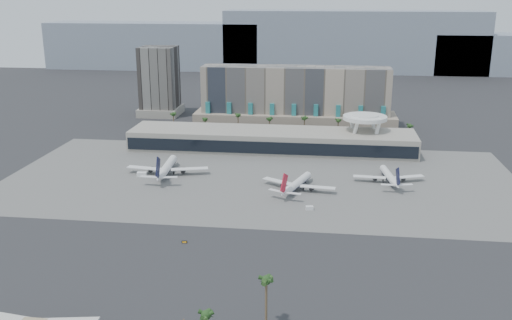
# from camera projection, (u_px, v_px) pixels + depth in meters

# --- Properties ---
(ground) EXTENTS (900.00, 900.00, 0.00)m
(ground) POSITION_uv_depth(u_px,v_px,m) (245.00, 219.00, 239.60)
(ground) COLOR #232326
(ground) RESTS_ON ground
(apron_pad) EXTENTS (260.00, 130.00, 0.06)m
(apron_pad) POSITION_uv_depth(u_px,v_px,m) (261.00, 178.00, 291.88)
(apron_pad) COLOR #5B5B59
(apron_pad) RESTS_ON ground
(mountain_ridge) EXTENTS (680.00, 60.00, 70.00)m
(mountain_ridge) POSITION_uv_depth(u_px,v_px,m) (325.00, 45.00, 674.53)
(mountain_ridge) COLOR gray
(mountain_ridge) RESTS_ON ground
(hotel) EXTENTS (140.00, 30.00, 42.00)m
(hotel) POSITION_uv_depth(u_px,v_px,m) (295.00, 103.00, 399.40)
(hotel) COLOR tan
(hotel) RESTS_ON ground
(office_tower) EXTENTS (30.00, 30.00, 52.00)m
(office_tower) POSITION_uv_depth(u_px,v_px,m) (160.00, 85.00, 434.60)
(office_tower) COLOR black
(office_tower) RESTS_ON ground
(terminal) EXTENTS (170.00, 32.50, 14.50)m
(terminal) POSITION_uv_depth(u_px,v_px,m) (272.00, 139.00, 342.16)
(terminal) COLOR #B2AA9C
(terminal) RESTS_ON ground
(saucer_structure) EXTENTS (26.00, 26.00, 21.89)m
(saucer_structure) POSITION_uv_depth(u_px,v_px,m) (365.00, 120.00, 337.99)
(saucer_structure) COLOR white
(saucer_structure) RESTS_ON ground
(palm_row) EXTENTS (157.80, 2.80, 13.10)m
(palm_row) POSITION_uv_depth(u_px,v_px,m) (288.00, 120.00, 373.61)
(palm_row) COLOR brown
(palm_row) RESTS_ON ground
(airliner_left) EXTENTS (43.22, 44.59, 15.38)m
(airliner_left) POSITION_uv_depth(u_px,v_px,m) (167.00, 168.00, 296.42)
(airliner_left) COLOR white
(airliner_left) RESTS_ON ground
(airliner_centre) EXTENTS (36.02, 37.26, 13.33)m
(airliner_centre) POSITION_uv_depth(u_px,v_px,m) (297.00, 183.00, 273.82)
(airliner_centre) COLOR white
(airliner_centre) RESTS_ON ground
(airliner_right) EXTENTS (35.70, 36.98, 12.81)m
(airliner_right) POSITION_uv_depth(u_px,v_px,m) (389.00, 176.00, 284.89)
(airliner_right) COLOR white
(airliner_right) RESTS_ON ground
(service_vehicle_a) EXTENTS (5.08, 2.85, 2.38)m
(service_vehicle_a) POSITION_uv_depth(u_px,v_px,m) (142.00, 174.00, 294.28)
(service_vehicle_a) COLOR white
(service_vehicle_a) RESTS_ON ground
(service_vehicle_b) EXTENTS (3.60, 2.45, 1.71)m
(service_vehicle_b) POSITION_uv_depth(u_px,v_px,m) (309.00, 208.00, 249.76)
(service_vehicle_b) COLOR silver
(service_vehicle_b) RESTS_ON ground
(taxiway_sign) EXTENTS (2.14, 0.65, 0.96)m
(taxiway_sign) POSITION_uv_depth(u_px,v_px,m) (185.00, 242.00, 216.92)
(taxiway_sign) COLOR black
(taxiway_sign) RESTS_ON ground
(near_palm_a) EXTENTS (6.00, 6.00, 9.63)m
(near_palm_a) POSITION_uv_depth(u_px,v_px,m) (206.00, 320.00, 154.27)
(near_palm_a) COLOR brown
(near_palm_a) RESTS_ON ground
(near_palm_b) EXTENTS (6.00, 6.00, 16.00)m
(near_palm_b) POSITION_uv_depth(u_px,v_px,m) (266.00, 285.00, 159.88)
(near_palm_b) COLOR brown
(near_palm_b) RESTS_ON ground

